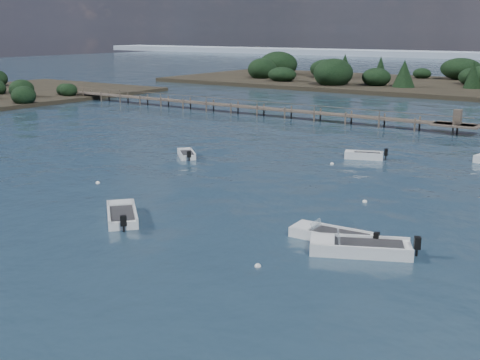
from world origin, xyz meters
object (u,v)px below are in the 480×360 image
Objects in this scene: tender_far_white at (364,157)px; tender_far_grey at (186,155)px; dinghy_mid_white_b at (360,250)px; dinghy_mid_grey at (122,216)px; jetty at (260,108)px; dinghy_mid_white_a at (332,237)px.

tender_far_white is 15.95m from tender_far_grey.
tender_far_grey is at bearing 149.54° from dinghy_mid_white_b.
tender_far_white is at bearing 112.98° from dinghy_mid_white_b.
dinghy_mid_grey reaches higher than tender_far_grey.
jetty reaches higher than dinghy_mid_grey.
tender_far_grey is at bearing -70.89° from jetty.
dinghy_mid_white_b is 14.58m from dinghy_mid_grey.
tender_far_grey is 0.65× the size of dinghy_mid_white_a.
tender_far_white is at bearing -38.44° from jetty.
tender_far_white is 28.95m from jetty.
jetty is (-22.67, 17.99, 0.80)m from tender_far_white.
tender_far_white is 23.80m from dinghy_mid_white_b.
dinghy_mid_white_a is at bearing -71.00° from tender_far_white.
jetty is (-9.18, 26.50, 0.82)m from tender_far_grey.
dinghy_mid_grey is at bearing -168.33° from dinghy_mid_white_b.
tender_far_grey is 26.43m from dinghy_mid_white_b.
dinghy_mid_white_b reaches higher than dinghy_mid_grey.
dinghy_mid_white_b is (9.29, -21.91, -0.00)m from tender_far_white.
jetty reaches higher than tender_far_white.
dinghy_mid_white_b is 0.09× the size of jetty.
tender_far_white reaches higher than dinghy_mid_white_a.
dinghy_mid_grey is 0.07× the size of jetty.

